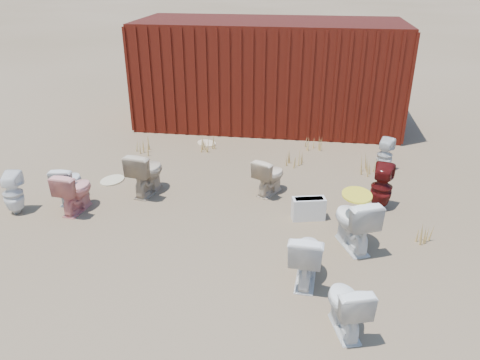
# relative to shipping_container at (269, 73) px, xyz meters

# --- Properties ---
(ground) EXTENTS (100.00, 100.00, 0.00)m
(ground) POSITION_rel_shipping_container_xyz_m (0.00, -5.20, -1.20)
(ground) COLOR brown
(ground) RESTS_ON ground
(shipping_container) EXTENTS (6.00, 2.40, 2.40)m
(shipping_container) POSITION_rel_shipping_container_xyz_m (0.00, 0.00, 0.00)
(shipping_container) COLOR #4C100C
(shipping_container) RESTS_ON ground
(toilet_front_a) EXTENTS (0.41, 0.66, 0.64)m
(toilet_front_a) POSITION_rel_shipping_container_xyz_m (-2.83, -4.63, -0.88)
(toilet_front_a) COLOR silver
(toilet_front_a) RESTS_ON ground
(toilet_front_pink) EXTENTS (0.46, 0.72, 0.69)m
(toilet_front_pink) POSITION_rel_shipping_container_xyz_m (-2.56, -4.94, -0.86)
(toilet_front_pink) COLOR pink
(toilet_front_pink) RESTS_ON ground
(toilet_front_c) EXTENTS (0.54, 0.72, 0.66)m
(toilet_front_c) POSITION_rel_shipping_container_xyz_m (1.49, -7.03, -0.87)
(toilet_front_c) COLOR white
(toilet_front_c) RESTS_ON ground
(toilet_front_maroon) EXTENTS (0.41, 0.42, 0.74)m
(toilet_front_maroon) POSITION_rel_shipping_container_xyz_m (2.19, -4.15, -0.83)
(toilet_front_maroon) COLOR #540F0E
(toilet_front_maroon) RESTS_ON ground
(toilet_front_e) EXTENTS (0.46, 0.74, 0.73)m
(toilet_front_e) POSITION_rel_shipping_container_xyz_m (1.06, -6.23, -0.83)
(toilet_front_e) COLOR white
(toilet_front_e) RESTS_ON ground
(toilet_back_a) EXTENTS (0.35, 0.36, 0.68)m
(toilet_back_a) POSITION_rel_shipping_container_xyz_m (-3.48, -5.15, -0.86)
(toilet_back_a) COLOR white
(toilet_back_a) RESTS_ON ground
(toilet_back_beige_left) EXTENTS (0.56, 0.82, 0.77)m
(toilet_back_beige_left) POSITION_rel_shipping_container_xyz_m (-1.66, -4.17, -0.81)
(toilet_back_beige_left) COLOR #C0AC8D
(toilet_back_beige_left) RESTS_ON ground
(toilet_back_beige_right) EXTENTS (0.61, 0.73, 0.65)m
(toilet_back_beige_right) POSITION_rel_shipping_container_xyz_m (0.40, -3.87, -0.88)
(toilet_back_beige_right) COLOR beige
(toilet_back_beige_right) RESTS_ON ground
(toilet_back_yellowlid) EXTENTS (0.70, 0.88, 0.79)m
(toilet_back_yellowlid) POSITION_rel_shipping_container_xyz_m (1.68, -5.36, -0.81)
(toilet_back_yellowlid) COLOR white
(toilet_back_yellowlid) RESTS_ON ground
(toilet_back_e) EXTENTS (0.39, 0.39, 0.64)m
(toilet_back_e) POSITION_rel_shipping_container_xyz_m (2.44, -2.63, -0.88)
(toilet_back_e) COLOR silver
(toilet_back_e) RESTS_ON ground
(yellow_lid) EXTENTS (0.40, 0.50, 0.02)m
(yellow_lid) POSITION_rel_shipping_container_xyz_m (1.68, -5.36, -0.40)
(yellow_lid) COLOR yellow
(yellow_lid) RESTS_ON toilet_back_yellowlid
(loose_tank) EXTENTS (0.53, 0.31, 0.35)m
(loose_tank) POSITION_rel_shipping_container_xyz_m (1.07, -4.67, -1.02)
(loose_tank) COLOR silver
(loose_tank) RESTS_ON ground
(loose_lid_near) EXTENTS (0.50, 0.58, 0.02)m
(loose_lid_near) POSITION_rel_shipping_container_xyz_m (-2.45, -3.81, -1.19)
(loose_lid_near) COLOR beige
(loose_lid_near) RESTS_ON ground
(loose_lid_far) EXTENTS (0.59, 0.58, 0.02)m
(loose_lid_far) POSITION_rel_shipping_container_xyz_m (-1.17, -1.70, -1.19)
(loose_lid_far) COLOR beige
(loose_lid_far) RESTS_ON ground
(weed_clump_a) EXTENTS (0.36, 0.36, 0.30)m
(weed_clump_a) POSITION_rel_shipping_container_xyz_m (-2.32, -2.39, -1.05)
(weed_clump_a) COLOR tan
(weed_clump_a) RESTS_ON ground
(weed_clump_b) EXTENTS (0.32, 0.32, 0.31)m
(weed_clump_b) POSITION_rel_shipping_container_xyz_m (0.77, -2.61, -1.04)
(weed_clump_b) COLOR tan
(weed_clump_b) RESTS_ON ground
(weed_clump_c) EXTENTS (0.36, 0.36, 0.32)m
(weed_clump_c) POSITION_rel_shipping_container_xyz_m (2.16, -2.78, -1.04)
(weed_clump_c) COLOR tan
(weed_clump_c) RESTS_ON ground
(weed_clump_d) EXTENTS (0.30, 0.30, 0.30)m
(weed_clump_d) POSITION_rel_shipping_container_xyz_m (-1.09, -2.09, -1.05)
(weed_clump_d) COLOR tan
(weed_clump_d) RESTS_ON ground
(weed_clump_e) EXTENTS (0.34, 0.34, 0.27)m
(weed_clump_e) POSITION_rel_shipping_container_xyz_m (1.13, -1.73, -1.07)
(weed_clump_e) COLOR tan
(weed_clump_e) RESTS_ON ground
(weed_clump_f) EXTENTS (0.28, 0.28, 0.27)m
(weed_clump_f) POSITION_rel_shipping_container_xyz_m (2.73, -5.06, -1.07)
(weed_clump_f) COLOR tan
(weed_clump_f) RESTS_ON ground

